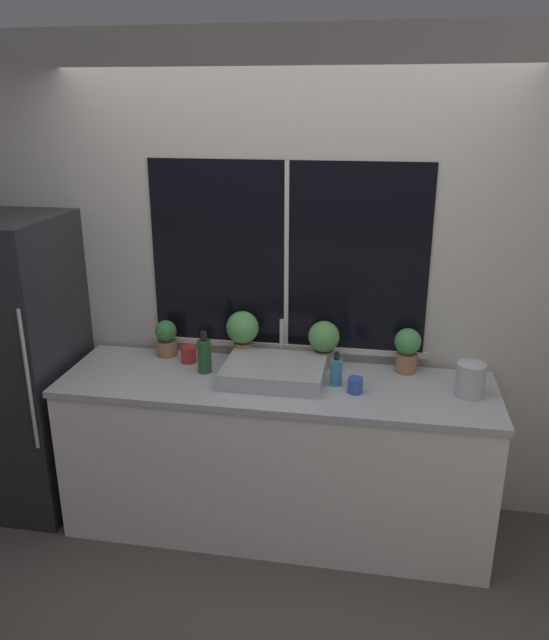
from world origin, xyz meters
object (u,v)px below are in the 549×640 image
bottle_tall (204,355)px  kettle (471,378)px  refrigerator (17,365)px  sink (275,371)px  potted_plant_center_right (324,340)px  mug_blue (355,385)px  potted_plant_far_left (166,338)px  soap_bottle (336,371)px  potted_plant_far_right (407,348)px  mug_red (189,354)px  potted_plant_center_left (243,331)px

bottle_tall → kettle: 1.41m
refrigerator → sink: (1.53, -0.01, 0.08)m
sink → potted_plant_center_right: (0.24, 0.22, 0.11)m
bottle_tall → mug_blue: (0.84, -0.12, -0.06)m
potted_plant_far_left → bottle_tall: (0.29, -0.19, -0.01)m
sink → soap_bottle: size_ratio=2.90×
mug_blue → refrigerator: bearing=177.0°
potted_plant_far_right → kettle: potted_plant_far_right is taller
potted_plant_far_right → mug_blue: bearing=-130.1°
refrigerator → sink: 1.54m
bottle_tall → mug_red: bearing=138.0°
bottle_tall → kettle: bottle_tall is taller
soap_bottle → kettle: bearing=-0.4°
bottle_tall → mug_red: bottle_tall is taller
potted_plant_center_right → mug_blue: potted_plant_center_right is taller
sink → potted_plant_center_left: size_ratio=1.81×
refrigerator → potted_plant_center_right: 1.80m
bottle_tall → refrigerator: bearing=-179.2°
sink → kettle: size_ratio=2.80×
sink → mug_red: (-0.53, 0.14, 0.00)m
potted_plant_far_left → mug_blue: size_ratio=2.63×
sink → mug_red: bearing=164.9°
refrigerator → potted_plant_center_left: size_ratio=5.88×
kettle → bottle_tall: bearing=178.2°
sink → potted_plant_far_right: size_ratio=2.12×
sink → bottle_tall: 0.40m
potted_plant_far_right → soap_bottle: (-0.37, -0.23, -0.06)m
potted_plant_center_right → mug_blue: (0.20, -0.31, -0.12)m
potted_plant_center_right → potted_plant_far_right: 0.46m
mug_red → mug_blue: size_ratio=1.14×
potted_plant_center_right → mug_red: (-0.77, -0.08, -0.11)m
bottle_tall → mug_red: 0.18m
refrigerator → soap_bottle: refrigerator is taller
sink → potted_plant_center_left: 0.34m
bottle_tall → mug_red: (-0.13, 0.12, -0.05)m
mug_blue → sink: bearing=168.1°
refrigerator → potted_plant_far_right: bearing=5.4°
potted_plant_far_left → soap_bottle: 1.04m
mug_blue → mug_red: bearing=166.3°
mug_red → mug_blue: mug_red is taller
mug_red → soap_bottle: bearing=-10.4°
refrigerator → potted_plant_center_right: bearing=6.7°
sink → potted_plant_center_right: potted_plant_center_right is taller
bottle_tall → potted_plant_center_left: bearing=48.3°
potted_plant_center_left → soap_bottle: 0.61m
potted_plant_center_right → kettle: (0.77, -0.24, -0.06)m
potted_plant_far_left → potted_plant_center_right: (0.93, 0.00, 0.05)m
refrigerator → soap_bottle: size_ratio=9.44×
soap_bottle → mug_red: (-0.86, 0.16, -0.03)m
potted_plant_center_left → kettle: size_ratio=1.55×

